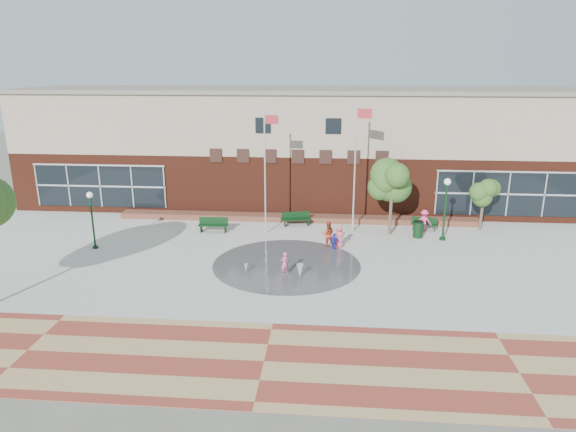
# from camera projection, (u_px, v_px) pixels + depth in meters

# --- Properties ---
(ground) EXTENTS (120.00, 120.00, 0.00)m
(ground) POSITION_uv_depth(u_px,v_px,m) (281.00, 286.00, 26.35)
(ground) COLOR #666056
(ground) RESTS_ON ground
(plaza_concrete) EXTENTS (46.00, 18.00, 0.01)m
(plaza_concrete) POSITION_uv_depth(u_px,v_px,m) (288.00, 258.00, 30.17)
(plaza_concrete) COLOR #A8A8A0
(plaza_concrete) RESTS_ON ground
(paver_band) EXTENTS (46.00, 6.00, 0.01)m
(paver_band) POSITION_uv_depth(u_px,v_px,m) (264.00, 362.00, 19.65)
(paver_band) COLOR maroon
(paver_band) RESTS_ON ground
(splash_pad) EXTENTS (8.40, 8.40, 0.01)m
(splash_pad) POSITION_uv_depth(u_px,v_px,m) (287.00, 265.00, 29.21)
(splash_pad) COLOR #383A3D
(splash_pad) RESTS_ON ground
(library_building) EXTENTS (44.40, 10.40, 9.20)m
(library_building) POSITION_uv_depth(u_px,v_px,m) (302.00, 145.00, 41.74)
(library_building) COLOR #511F13
(library_building) RESTS_ON ground
(flower_bed) EXTENTS (26.00, 1.20, 0.40)m
(flower_bed) POSITION_uv_depth(u_px,v_px,m) (297.00, 221.00, 37.44)
(flower_bed) COLOR maroon
(flower_bed) RESTS_ON ground
(flagpole_left) EXTENTS (0.98, 0.16, 8.34)m
(flagpole_left) POSITION_uv_depth(u_px,v_px,m) (266.00, 166.00, 33.37)
(flagpole_left) COLOR silver
(flagpole_left) RESTS_ON ground
(flagpole_right) EXTENTS (1.04, 0.42, 8.77)m
(flagpole_right) POSITION_uv_depth(u_px,v_px,m) (356.00, 161.00, 33.62)
(flagpole_right) COLOR silver
(flagpole_right) RESTS_ON ground
(lamp_left) EXTENTS (0.38, 0.38, 3.61)m
(lamp_left) POSITION_uv_depth(u_px,v_px,m) (92.00, 214.00, 31.17)
(lamp_left) COLOR black
(lamp_left) RESTS_ON ground
(lamp_right) EXTENTS (0.43, 0.43, 4.10)m
(lamp_right) POSITION_uv_depth(u_px,v_px,m) (446.00, 202.00, 32.60)
(lamp_right) COLOR black
(lamp_right) RESTS_ON ground
(bench_left) EXTENTS (2.00, 0.59, 1.00)m
(bench_left) POSITION_uv_depth(u_px,v_px,m) (213.00, 228.00, 34.81)
(bench_left) COLOR black
(bench_left) RESTS_ON ground
(bench_mid) EXTENTS (2.04, 0.98, 0.99)m
(bench_mid) POSITION_uv_depth(u_px,v_px,m) (296.00, 222.00, 36.17)
(bench_mid) COLOR black
(bench_mid) RESTS_ON ground
(bench_right) EXTENTS (1.76, 0.78, 0.86)m
(bench_right) POSITION_uv_depth(u_px,v_px,m) (424.00, 226.00, 35.27)
(bench_right) COLOR black
(bench_right) RESTS_ON ground
(trash_can) EXTENTS (0.68, 0.68, 1.11)m
(trash_can) POSITION_uv_depth(u_px,v_px,m) (418.00, 229.00, 33.66)
(trash_can) COLOR black
(trash_can) RESTS_ON ground
(tree_mid) EXTENTS (2.92, 2.92, 4.92)m
(tree_mid) POSITION_uv_depth(u_px,v_px,m) (392.00, 182.00, 33.38)
(tree_mid) COLOR #44362C
(tree_mid) RESTS_ON ground
(tree_small_right) EXTENTS (2.16, 2.16, 3.69)m
(tree_small_right) POSITION_uv_depth(u_px,v_px,m) (484.00, 192.00, 34.64)
(tree_small_right) COLOR #44362C
(tree_small_right) RESTS_ON ground
(water_jet_a) EXTENTS (0.39, 0.39, 0.75)m
(water_jet_a) POSITION_uv_depth(u_px,v_px,m) (300.00, 278.00, 27.38)
(water_jet_a) COLOR white
(water_jet_a) RESTS_ON ground
(water_jet_b) EXTENTS (0.21, 0.21, 0.48)m
(water_jet_b) POSITION_uv_depth(u_px,v_px,m) (246.00, 273.00, 28.10)
(water_jet_b) COLOR white
(water_jet_b) RESTS_ON ground
(child_splash) EXTENTS (0.57, 0.53, 1.31)m
(child_splash) POSITION_uv_depth(u_px,v_px,m) (285.00, 264.00, 27.60)
(child_splash) COLOR #C95679
(child_splash) RESTS_ON ground
(adult_red) EXTENTS (0.86, 0.70, 1.64)m
(adult_red) POSITION_uv_depth(u_px,v_px,m) (328.00, 234.00, 31.87)
(adult_red) COLOR #A9351E
(adult_red) RESTS_ON ground
(adult_pink) EXTENTS (0.81, 0.68, 1.41)m
(adult_pink) POSITION_uv_depth(u_px,v_px,m) (339.00, 236.00, 31.85)
(adult_pink) COLOR #EA516F
(adult_pink) RESTS_ON ground
(child_blue) EXTENTS (0.65, 0.57, 1.05)m
(child_blue) POSITION_uv_depth(u_px,v_px,m) (334.00, 242.00, 31.43)
(child_blue) COLOR #232AAF
(child_blue) RESTS_ON ground
(person_bench) EXTENTS (1.15, 0.91, 1.55)m
(person_bench) POSITION_uv_depth(u_px,v_px,m) (424.00, 221.00, 34.74)
(person_bench) COLOR #EC4284
(person_bench) RESTS_ON ground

